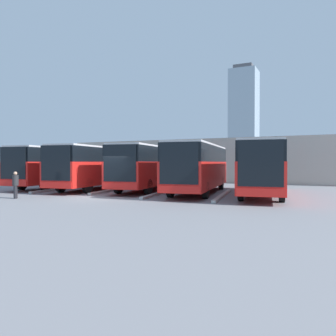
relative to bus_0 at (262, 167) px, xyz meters
name	(u,v)px	position (x,y,z in m)	size (l,w,h in m)	color
ground_plane	(102,198)	(8.44, 5.42, -1.86)	(600.00, 600.00, 0.00)	gray
bus_0	(262,167)	(0.00, 0.00, 0.00)	(4.05, 11.11, 3.33)	red
curb_divider_0	(223,195)	(2.11, 1.61, -1.78)	(0.24, 7.40, 0.15)	#B2B2AD
bus_1	(199,166)	(4.22, 0.14, 0.00)	(4.05, 11.11, 3.33)	red
curb_divider_1	(161,193)	(6.33, 1.74, -1.78)	(0.24, 7.40, 0.15)	#B2B2AD
bus_2	(150,166)	(8.44, -0.56, 0.00)	(4.05, 11.11, 3.33)	red
curb_divider_2	(115,190)	(10.55, 1.05, -1.78)	(0.24, 7.40, 0.15)	#B2B2AD
bus_3	(98,166)	(12.66, 0.40, 0.00)	(4.05, 11.11, 3.33)	red
curb_divider_3	(63,189)	(14.77, 2.01, -1.78)	(0.24, 7.40, 0.15)	#B2B2AD
bus_4	(60,165)	(16.88, 0.14, 0.00)	(4.05, 11.11, 3.33)	red
pedestrian	(15,184)	(12.75, 7.99, -1.01)	(0.49, 0.49, 1.58)	black
station_building	(216,161)	(8.44, -17.30, 0.47)	(32.55, 15.34, 4.61)	#A8A399
office_tower	(244,117)	(36.40, -157.99, 24.88)	(14.23, 14.23, 54.67)	#93A8B7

